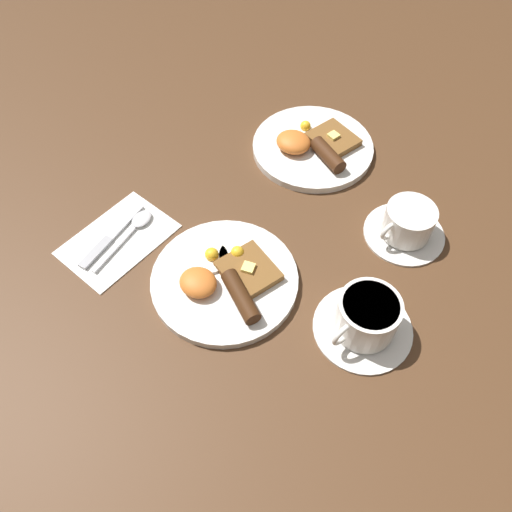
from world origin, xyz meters
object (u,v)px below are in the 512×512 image
Objects in this scene: knife at (109,238)px; breakfast_plate_near at (225,279)px; breakfast_plate_far at (313,146)px; teacup_near at (366,319)px; teacup_far at (407,224)px; spoon at (136,225)px.

breakfast_plate_near is at bearing -82.49° from knife.
breakfast_plate_far is 1.56× the size of teacup_near.
breakfast_plate_near is at bearing -168.48° from teacup_near.
teacup_far is (0.25, -0.10, 0.02)m from breakfast_plate_far.
teacup_far reaches higher than spoon.
spoon is (-0.17, -0.36, -0.00)m from breakfast_plate_far.
knife is at bearing 153.00° from spoon.
knife is 1.05× the size of spoon.
spoon is at bearing -115.27° from breakfast_plate_far.
knife is (-0.44, -0.30, -0.02)m from teacup_far.
breakfast_plate_near reaches higher than knife.
teacup_far reaches higher than breakfast_plate_near.
breakfast_plate_near is 1.71× the size of teacup_far.
teacup_far is (0.21, 0.26, 0.02)m from breakfast_plate_near.
teacup_far is at bearing 95.85° from teacup_near.
breakfast_plate_far is at bearing 130.40° from teacup_near.
breakfast_plate_far reaches higher than spoon.
spoon is at bearing -26.58° from knife.
teacup_near is at bearing -81.86° from knife.
teacup_near is at bearing -49.60° from breakfast_plate_far.
knife is (-0.19, -0.41, -0.01)m from breakfast_plate_far.
spoon is at bearing 178.01° from breakfast_plate_near.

